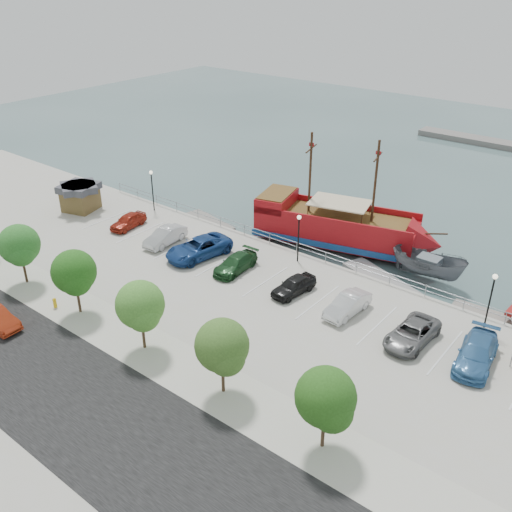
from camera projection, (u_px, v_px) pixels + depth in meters
The scene contains 28 objects.
ground at pixel (250, 302), 44.99m from camera, with size 160.00×160.00×0.00m, color #375252.
land_slab at pixel (2, 462), 30.21m from camera, with size 100.00×58.00×1.20m, color #B0AC98.
street at pixel (79, 402), 33.40m from camera, with size 100.00×8.00×0.04m, color black.
sidewalk at pixel (155, 353), 37.57m from camera, with size 100.00×4.00×0.05m, color beige.
seawall_railing at pixel (306, 250), 49.70m from camera, with size 50.00×0.06×1.00m.
pirate_ship at pixel (349, 230), 52.73m from camera, with size 17.77×8.75×11.00m.
patrol_boat at pixel (428, 268), 47.45m from camera, with size 2.38×6.32×2.44m, color slate.
dock_west at pixel (210, 222), 58.32m from camera, with size 6.33×1.81×0.36m, color gray.
dock_mid at pixel (382, 281), 47.57m from camera, with size 7.70×2.20×0.44m, color gray.
dock_east at pixel (499, 321), 42.31m from camera, with size 7.11×2.03×0.41m, color gray.
shed at pixel (80, 196), 58.44m from camera, with size 4.14×4.14×2.76m.
fire_hydrant at pixel (55, 302), 42.28m from camera, with size 0.29×0.29×0.82m.
lamp_post_left at pixel (152, 183), 57.58m from camera, with size 0.36×0.36×4.28m.
lamp_post_mid at pixel (299, 230), 47.68m from camera, with size 0.36×0.36×4.28m.
lamp_post_right at pixel (492, 291), 38.88m from camera, with size 0.36×0.36×4.28m.
tree_b at pixel (20, 246), 44.17m from camera, with size 3.30×3.20×5.00m.
tree_c at pixel (74, 274), 40.32m from camera, with size 3.30×3.20×5.00m.
tree_d at pixel (141, 307), 36.47m from camera, with size 3.30×3.20×5.00m.
tree_e at pixel (223, 348), 32.62m from camera, with size 3.30×3.20×5.00m.
tree_f at pixel (327, 400), 28.76m from camera, with size 3.30×3.20×5.00m.
parked_car_a at pixel (128, 221), 54.87m from camera, with size 1.62×4.02×1.37m, color #9D2415.
parked_car_b at pixel (165, 236), 51.68m from camera, with size 1.57×4.51×1.48m, color #BBBBBB.
parked_car_c at pixel (199, 248), 49.40m from camera, with size 2.78×6.02×1.67m, color navy.
parked_car_d at pixel (235, 264), 47.22m from camera, with size 1.87×4.59×1.33m, color #1A431F.
parked_car_e at pixel (294, 285), 44.02m from camera, with size 1.63×4.05×1.38m, color black.
parked_car_f at pixel (347, 305), 41.48m from camera, with size 1.53×4.38×1.44m, color silver.
parked_car_g at pixel (412, 333), 38.36m from camera, with size 2.32×5.02×1.40m, color slate.
parked_car_h at pixel (477, 353), 36.29m from camera, with size 2.18×5.35×1.55m, color teal.
Camera 1 is at (24.05, -29.65, 23.09)m, focal length 40.00 mm.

